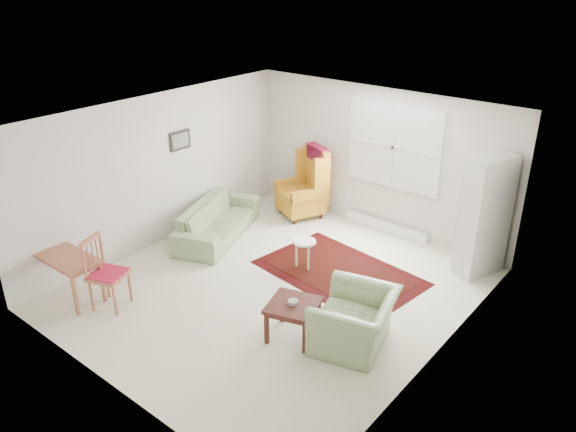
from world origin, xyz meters
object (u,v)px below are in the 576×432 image
Objects in this scene: coffee_table at (293,320)px; desk_chair at (108,273)px; sofa at (217,214)px; desk at (69,276)px; armchair at (355,316)px; cabinet at (485,216)px; stool at (304,254)px; wingback_chair at (301,183)px.

coffee_table is 0.58× the size of desk_chair.
coffee_table is 2.61m from desk_chair.
sofa is 2.69m from desk.
coffee_table is at bearing -87.28° from desk_chair.
armchair is 0.79m from coffee_table.
coffee_table is 3.38m from cabinet.
armchair is at bearing -86.31° from desk_chair.
sofa is at bearing -177.93° from stool.
wingback_chair is 3.75m from coffee_table.
desk reaches higher than coffee_table.
wingback_chair is at bearing -23.14° from desk_chair.
sofa is 1.96× the size of desk_chair.
coffee_table is 1.78m from stool.
wingback_chair is 2.18× the size of coffee_table.
wingback_chair is 4.35m from desk.
coffee_table is 1.29× the size of stool.
stool is (-0.97, 1.49, -0.01)m from coffee_table.
coffee_table reaches higher than stool.
desk_chair reaches higher than sofa.
stool is 0.25× the size of cabinet.
desk_chair is at bearing -68.07° from wingback_chair.
wingback_chair is 4.04m from desk_chair.
sofa is at bearing -136.94° from cabinet.
cabinet is at bearing 69.33° from coffee_table.
cabinet is 6.08m from desk.
desk is (-3.71, -1.62, -0.08)m from armchair.
armchair is 2.83m from cabinet.
desk is at bearing -76.65° from wingback_chair.
desk_chair is at bearing -119.08° from stool.
desk_chair is (-2.38, -1.04, 0.27)m from coffee_table.
wingback_chair reaches higher than stool.
stool is at bearing -49.99° from desk_chair.
coffee_table is at bearing -57.02° from stool.
sofa is 1.70m from wingback_chair.
stool is 3.44m from desk.
armchair reaches higher than desk.
desk is (-2.06, -2.75, 0.09)m from stool.
sofa is 3.16m from coffee_table.
desk is (-0.81, -4.26, -0.33)m from wingback_chair.
stool is 0.45× the size of desk_chair.
desk is at bearing -126.89° from stool.
desk is at bearing -157.48° from coffee_table.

